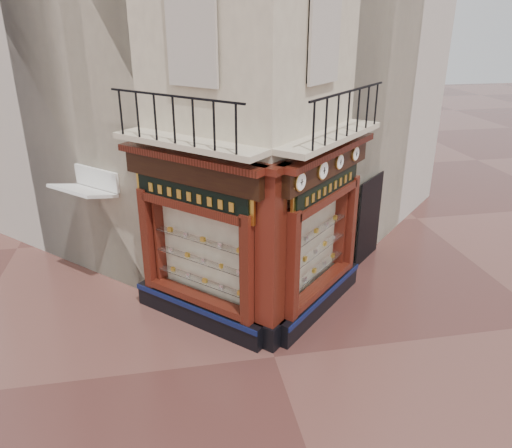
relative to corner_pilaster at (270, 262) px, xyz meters
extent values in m
plane|color=#4B2723|center=(0.00, -0.50, -1.95)|extent=(80.00, 80.00, 0.00)
cube|color=beige|center=(0.00, 5.66, 4.05)|extent=(11.31, 11.31, 12.00)
cube|color=#B8ACA0|center=(-2.47, 8.13, 3.55)|extent=(11.31, 11.31, 11.00)
cube|color=#B8ACA0|center=(2.47, 8.13, 3.55)|extent=(11.31, 11.31, 11.00)
cube|color=black|center=(-1.44, 1.04, -1.67)|extent=(2.72, 2.72, 0.55)
cube|color=#0B143B|center=(-1.57, 0.91, -1.46)|extent=(2.50, 2.50, 0.12)
cube|color=#341109|center=(-0.45, 0.05, -0.17)|extent=(0.37, 0.37, 2.45)
cube|color=#341109|center=(-2.43, 2.03, -0.17)|extent=(0.37, 0.37, 2.45)
cube|color=beige|center=(-1.20, 1.27, -0.20)|extent=(1.80, 1.80, 2.10)
cube|color=black|center=(-1.42, 1.05, 1.65)|extent=(2.69, 2.69, 0.50)
cube|color=#341109|center=(-1.47, 1.00, 1.96)|extent=(2.86, 2.86, 0.14)
cube|color=black|center=(1.44, 1.04, -1.67)|extent=(2.72, 2.72, 0.55)
cube|color=#0B143B|center=(1.57, 0.91, -1.46)|extent=(2.50, 2.50, 0.12)
cube|color=#341109|center=(0.45, 0.05, -0.17)|extent=(0.37, 0.37, 2.45)
cube|color=#341109|center=(2.43, 2.03, -0.17)|extent=(0.37, 0.37, 2.45)
cube|color=beige|center=(1.20, 1.27, -0.20)|extent=(1.80, 1.80, 2.10)
cube|color=black|center=(1.42, 1.05, 1.65)|extent=(2.69, 2.69, 0.50)
cube|color=#341109|center=(1.47, 1.00, 1.96)|extent=(2.86, 2.86, 0.14)
cube|color=black|center=(0.00, 0.00, -1.67)|extent=(0.78, 0.78, 0.55)
cube|color=#341109|center=(0.00, 0.00, 0.25)|extent=(0.64, 0.64, 3.50)
cube|color=#341109|center=(0.00, 0.00, 1.96)|extent=(0.85, 0.85, 0.14)
cube|color=beige|center=(-1.48, 0.99, 2.25)|extent=(2.97, 2.97, 0.12)
cube|color=black|center=(-1.72, 0.76, 3.20)|extent=(2.36, 2.36, 0.04)
cube|color=beige|center=(1.48, 0.99, 2.25)|extent=(2.97, 2.97, 0.12)
cube|color=black|center=(1.72, 0.76, 3.20)|extent=(2.36, 2.36, 0.04)
cylinder|color=gold|center=(0.54, -0.06, 1.67)|extent=(0.30, 0.30, 0.38)
cylinder|color=white|center=(0.56, -0.08, 1.67)|extent=(0.25, 0.25, 0.33)
cube|color=black|center=(0.57, -0.09, 1.67)|extent=(0.02, 0.02, 0.13)
cube|color=black|center=(0.57, -0.09, 1.67)|extent=(0.08, 0.08, 0.01)
cylinder|color=gold|center=(1.19, 0.60, 1.67)|extent=(0.32, 0.32, 0.40)
cylinder|color=white|center=(1.21, 0.58, 1.67)|extent=(0.26, 0.26, 0.35)
cube|color=black|center=(1.22, 0.57, 1.67)|extent=(0.02, 0.02, 0.13)
cube|color=black|center=(1.22, 0.57, 1.67)|extent=(0.08, 0.08, 0.01)
cylinder|color=gold|center=(1.73, 1.14, 1.67)|extent=(0.28, 0.28, 0.34)
cylinder|color=white|center=(1.76, 1.12, 1.67)|extent=(0.22, 0.22, 0.29)
cube|color=black|center=(1.77, 1.11, 1.67)|extent=(0.02, 0.02, 0.11)
cube|color=black|center=(1.77, 1.11, 1.67)|extent=(0.07, 0.07, 0.01)
cylinder|color=gold|center=(2.32, 1.72, 1.67)|extent=(0.28, 0.28, 0.34)
cylinder|color=white|center=(2.34, 1.70, 1.67)|extent=(0.22, 0.22, 0.29)
cube|color=black|center=(2.35, 1.69, 1.67)|extent=(0.02, 0.02, 0.11)
cube|color=black|center=(2.35, 1.69, 1.67)|extent=(0.07, 0.07, 0.01)
cube|color=gold|center=(-1.45, 1.03, 1.15)|extent=(2.27, 2.27, 0.61)
cube|color=black|center=(-1.48, 1.00, 1.15)|extent=(2.12, 2.12, 0.46)
cube|color=gold|center=(1.45, 1.03, 1.15)|extent=(2.15, 2.15, 0.57)
cube|color=black|center=(1.48, 1.00, 1.15)|extent=(2.00, 2.00, 0.43)
camera|label=1|loc=(-1.93, -8.72, 4.56)|focal=35.00mm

